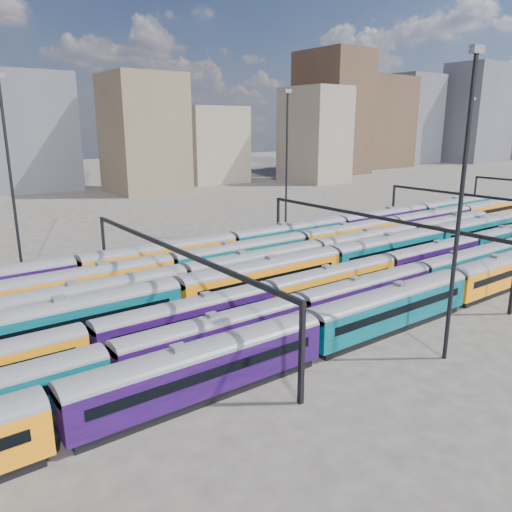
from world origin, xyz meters
TOP-DOWN VIEW (x-y plane):
  - ground at (0.00, 0.00)m, footprint 500.00×500.00m
  - rake_0 at (-3.89, -15.00)m, footprint 106.66×3.12m
  - rake_1 at (-11.42, -10.00)m, footprint 114.69×2.80m
  - rake_2 at (-11.38, -5.00)m, footprint 114.26×2.79m
  - rake_3 at (-8.39, 0.00)m, footprint 111.79×3.27m
  - rake_4 at (-5.64, 5.00)m, footprint 103.74×3.04m
  - rake_5 at (6.25, 10.00)m, footprint 128.03×3.12m
  - rake_6 at (-2.77, 15.00)m, footprint 134.69×3.28m
  - gantry_1 at (-20.00, 0.00)m, footprint 0.35×40.35m
  - gantry_2 at (10.00, 0.00)m, footprint 0.35×40.35m
  - gantry_3 at (40.00, 0.00)m, footprint 0.35×40.35m
  - mast_1 at (-30.00, 22.00)m, footprint 1.40×0.50m
  - mast_2 at (-5.00, -22.00)m, footprint 1.40×0.50m
  - mast_3 at (15.00, 24.00)m, footprint 1.40×0.50m
  - mast_5 at (65.00, 20.00)m, footprint 1.40×0.50m
  - skyline at (104.75, 105.73)m, footprint 399.22×60.48m

SIDE VIEW (x-z plane):
  - ground at x=0.00m, z-range 0.00..0.00m
  - rake_2 at x=-11.38m, z-range 0.12..4.80m
  - rake_1 at x=-11.42m, z-range 0.12..4.82m
  - rake_4 at x=-5.64m, z-range 0.13..5.25m
  - rake_5 at x=6.25m, z-range 0.13..5.39m
  - rake_0 at x=-3.89m, z-range 0.13..5.40m
  - rake_3 at x=-8.39m, z-range 0.14..5.66m
  - rake_6 at x=-2.77m, z-range 0.14..5.68m
  - gantry_1 at x=-20.00m, z-range 2.78..10.80m
  - gantry_2 at x=10.00m, z-range 2.78..10.80m
  - gantry_3 at x=40.00m, z-range 2.78..10.80m
  - mast_1 at x=-30.00m, z-range 1.17..26.77m
  - mast_2 at x=-5.00m, z-range 1.17..26.77m
  - mast_3 at x=15.00m, z-range 1.17..26.77m
  - mast_5 at x=65.00m, z-range 1.17..26.77m
  - skyline at x=104.75m, z-range -4.18..45.85m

